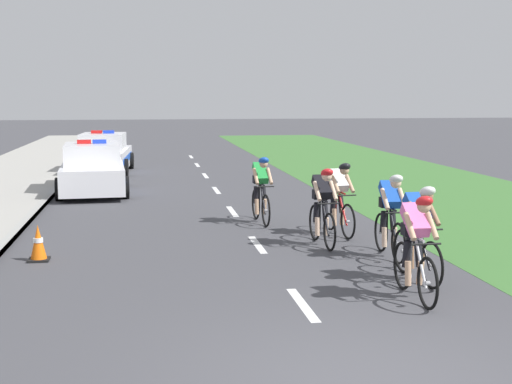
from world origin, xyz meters
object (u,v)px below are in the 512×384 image
(cyclist_lead, at_px, (416,245))
(cyclist_fourth, at_px, (323,205))
(traffic_cone_near, at_px, (38,243))
(cyclist_fifth, at_px, (339,197))
(cyclist_sixth, at_px, (261,189))
(police_car_nearest, at_px, (93,170))
(cyclist_second, at_px, (418,231))
(police_car_second, at_px, (104,155))
(cyclist_third, at_px, (390,214))

(cyclist_lead, xyz_separation_m, cyclist_fourth, (-0.41, 3.70, 0.00))
(cyclist_fourth, xyz_separation_m, traffic_cone_near, (-5.22, -0.44, -0.48))
(cyclist_fifth, relative_size, cyclist_sixth, 1.00)
(cyclist_fourth, height_order, traffic_cone_near, cyclist_fourth)
(police_car_nearest, height_order, traffic_cone_near, police_car_nearest)
(police_car_nearest, relative_size, traffic_cone_near, 7.03)
(cyclist_lead, bearing_deg, cyclist_second, 66.37)
(cyclist_fourth, distance_m, cyclist_sixth, 2.71)
(cyclist_lead, distance_m, cyclist_fifth, 4.70)
(cyclist_sixth, relative_size, police_car_second, 0.38)
(cyclist_fifth, distance_m, police_car_second, 14.03)
(cyclist_fourth, xyz_separation_m, cyclist_fifth, (0.61, 0.99, 0.00))
(cyclist_second, relative_size, cyclist_third, 1.00)
(police_car_nearest, xyz_separation_m, traffic_cone_near, (-0.33, -8.69, -0.37))
(cyclist_second, distance_m, cyclist_third, 1.57)
(cyclist_fourth, distance_m, police_car_second, 14.73)
(cyclist_lead, relative_size, cyclist_third, 1.00)
(cyclist_third, bearing_deg, cyclist_lead, -101.78)
(cyclist_lead, distance_m, traffic_cone_near, 6.52)
(cyclist_second, distance_m, cyclist_sixth, 5.58)
(cyclist_sixth, xyz_separation_m, police_car_nearest, (-4.12, 5.65, -0.11))
(cyclist_third, distance_m, cyclist_fifth, 2.19)
(cyclist_fifth, xyz_separation_m, cyclist_sixth, (-1.38, 1.61, 0.00))
(cyclist_third, distance_m, traffic_cone_near, 6.22)
(cyclist_second, distance_m, cyclist_fifth, 3.74)
(cyclist_third, distance_m, police_car_nearest, 11.08)
(cyclist_fifth, distance_m, police_car_nearest, 9.11)
(cyclist_second, distance_m, cyclist_fourth, 2.87)
(cyclist_fifth, xyz_separation_m, police_car_nearest, (-5.50, 7.26, -0.11))
(cyclist_sixth, relative_size, traffic_cone_near, 2.69)
(cyclist_fourth, bearing_deg, cyclist_fifth, 58.45)
(police_car_second, distance_m, traffic_cone_near, 14.35)
(cyclist_second, xyz_separation_m, cyclist_third, (0.11, 1.57, 0.00))
(traffic_cone_near, bearing_deg, police_car_nearest, 87.84)
(cyclist_fourth, relative_size, cyclist_fifth, 1.00)
(cyclist_third, height_order, police_car_second, police_car_second)
(traffic_cone_near, bearing_deg, cyclist_fourth, 4.84)
(cyclist_sixth, bearing_deg, cyclist_fifth, -49.39)
(police_car_nearest, distance_m, traffic_cone_near, 8.70)
(cyclist_fourth, relative_size, traffic_cone_near, 2.69)
(cyclist_third, bearing_deg, cyclist_fifth, 98.60)
(police_car_nearest, bearing_deg, cyclist_lead, -66.08)
(cyclist_fifth, height_order, traffic_cone_near, cyclist_fifth)
(cyclist_fourth, distance_m, cyclist_fifth, 1.16)
(cyclist_third, height_order, police_car_nearest, police_car_nearest)
(cyclist_fourth, bearing_deg, cyclist_lead, -83.69)
(cyclist_sixth, bearing_deg, cyclist_third, -65.69)
(cyclist_sixth, xyz_separation_m, police_car_second, (-4.12, 11.30, -0.11))
(cyclist_sixth, height_order, police_car_nearest, police_car_nearest)
(cyclist_sixth, distance_m, traffic_cone_near, 5.41)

